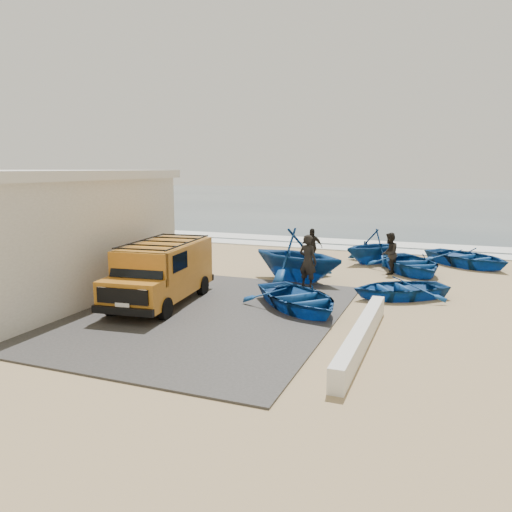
% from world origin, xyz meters
% --- Properties ---
extents(ground, '(160.00, 160.00, 0.00)m').
position_xyz_m(ground, '(0.00, 0.00, 0.00)').
color(ground, tan).
extents(slab, '(12.00, 10.00, 0.05)m').
position_xyz_m(slab, '(-2.00, -2.00, 0.03)').
color(slab, '#3D3A38').
rests_on(slab, ground).
extents(ocean, '(180.00, 88.00, 0.01)m').
position_xyz_m(ocean, '(0.00, 56.00, 0.00)').
color(ocean, '#385166').
rests_on(ocean, ground).
extents(surf_line, '(180.00, 1.60, 0.06)m').
position_xyz_m(surf_line, '(0.00, 12.00, 0.03)').
color(surf_line, white).
rests_on(surf_line, ground).
extents(surf_wash, '(180.00, 2.20, 0.04)m').
position_xyz_m(surf_wash, '(0.00, 14.50, 0.02)').
color(surf_wash, white).
rests_on(surf_wash, ground).
extents(building, '(8.40, 9.40, 4.30)m').
position_xyz_m(building, '(-7.50, -2.00, 2.16)').
color(building, silver).
rests_on(building, ground).
extents(parapet, '(0.35, 6.00, 0.55)m').
position_xyz_m(parapet, '(5.00, -3.00, 0.28)').
color(parapet, silver).
rests_on(parapet, ground).
extents(van, '(2.37, 4.95, 2.05)m').
position_xyz_m(van, '(-1.73, -1.37, 1.10)').
color(van, '#BC711C').
rests_on(van, ground).
extents(boat_near_left, '(4.62, 4.60, 0.79)m').
position_xyz_m(boat_near_left, '(2.62, -0.52, 0.39)').
color(boat_near_left, '#12468E').
rests_on(boat_near_left, ground).
extents(boat_near_right, '(4.03, 3.73, 0.68)m').
position_xyz_m(boat_near_right, '(5.40, 2.17, 0.34)').
color(boat_near_right, '#12468E').
rests_on(boat_near_right, ground).
extents(boat_mid_left, '(4.80, 4.46, 2.07)m').
position_xyz_m(boat_mid_left, '(1.40, 3.41, 1.04)').
color(boat_mid_left, '#12468E').
rests_on(boat_mid_left, ground).
extents(boat_mid_right, '(4.46, 4.92, 0.84)m').
position_xyz_m(boat_mid_right, '(5.44, 6.63, 0.42)').
color(boat_mid_right, '#12468E').
rests_on(boat_mid_right, ground).
extents(boat_far_left, '(3.95, 4.01, 1.60)m').
position_xyz_m(boat_far_left, '(3.61, 8.27, 0.80)').
color(boat_far_left, '#12468E').
rests_on(boat_far_left, ground).
extents(boat_far_right, '(4.88, 4.71, 0.82)m').
position_xyz_m(boat_far_right, '(7.71, 9.06, 0.41)').
color(boat_far_right, '#12468E').
rests_on(boat_far_right, ground).
extents(fisherman_front, '(0.84, 0.68, 1.99)m').
position_xyz_m(fisherman_front, '(2.09, 2.49, 1.00)').
color(fisherman_front, black).
rests_on(fisherman_front, ground).
extents(fisherman_middle, '(0.76, 0.92, 1.74)m').
position_xyz_m(fisherman_middle, '(4.60, 6.09, 0.87)').
color(fisherman_middle, black).
rests_on(fisherman_middle, ground).
extents(fisherman_back, '(1.07, 0.77, 1.69)m').
position_xyz_m(fisherman_back, '(1.08, 6.79, 0.85)').
color(fisherman_back, black).
rests_on(fisherman_back, ground).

